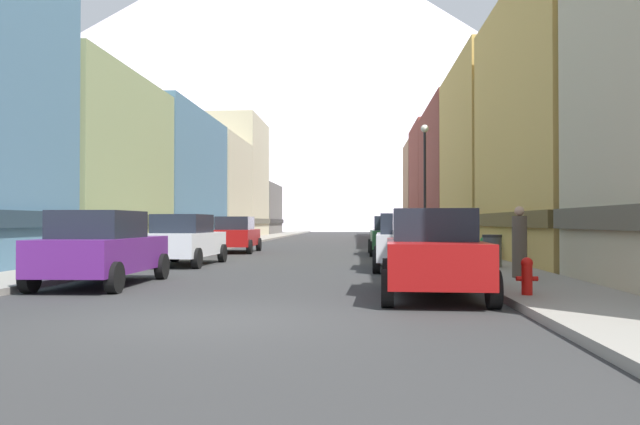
{
  "coord_description": "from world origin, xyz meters",
  "views": [
    {
      "loc": [
        2.29,
        -9.48,
        1.52
      ],
      "look_at": [
        -0.83,
        40.95,
        2.29
      ],
      "focal_mm": 34.84,
      "sensor_mm": 36.0,
      "label": 1
    }
  ],
  "objects_px": {
    "fire_hydrant_near": "(527,275)",
    "streetlamp_right": "(425,168)",
    "car_left_1": "(184,240)",
    "trash_bin_right": "(492,251)",
    "car_right_2": "(391,235)",
    "car_right_1": "(406,241)",
    "pedestrian_1": "(520,244)",
    "potted_plant_0": "(105,248)",
    "car_left_0": "(102,248)",
    "car_right_0": "(433,252)",
    "pedestrian_0": "(138,238)",
    "pedestrian_2": "(92,241)",
    "car_left_2": "(236,234)",
    "potted_plant_1": "(488,247)"
  },
  "relations": [
    {
      "from": "car_right_1",
      "to": "streetlamp_right",
      "type": "height_order",
      "value": "streetlamp_right"
    },
    {
      "from": "car_left_0",
      "to": "fire_hydrant_near",
      "type": "xyz_separation_m",
      "value": [
        9.25,
        -2.53,
        -0.37
      ]
    },
    {
      "from": "car_right_2",
      "to": "car_right_1",
      "type": "bearing_deg",
      "value": -90.02
    },
    {
      "from": "fire_hydrant_near",
      "to": "trash_bin_right",
      "type": "height_order",
      "value": "trash_bin_right"
    },
    {
      "from": "car_left_0",
      "to": "pedestrian_2",
      "type": "distance_m",
      "value": 5.55
    },
    {
      "from": "car_left_1",
      "to": "pedestrian_2",
      "type": "relative_size",
      "value": 2.75
    },
    {
      "from": "car_left_0",
      "to": "potted_plant_0",
      "type": "xyz_separation_m",
      "value": [
        -3.2,
        7.84,
        -0.33
      ]
    },
    {
      "from": "streetlamp_right",
      "to": "potted_plant_0",
      "type": "bearing_deg",
      "value": -152.08
    },
    {
      "from": "car_right_0",
      "to": "pedestrian_0",
      "type": "height_order",
      "value": "car_right_0"
    },
    {
      "from": "car_right_1",
      "to": "pedestrian_1",
      "type": "bearing_deg",
      "value": -60.76
    },
    {
      "from": "trash_bin_right",
      "to": "pedestrian_1",
      "type": "height_order",
      "value": "pedestrian_1"
    },
    {
      "from": "potted_plant_0",
      "to": "potted_plant_1",
      "type": "height_order",
      "value": "potted_plant_1"
    },
    {
      "from": "car_left_0",
      "to": "trash_bin_right",
      "type": "relative_size",
      "value": 4.51
    },
    {
      "from": "car_left_0",
      "to": "potted_plant_0",
      "type": "bearing_deg",
      "value": 112.2
    },
    {
      "from": "car_left_2",
      "to": "streetlamp_right",
      "type": "distance_m",
      "value": 9.81
    },
    {
      "from": "car_right_2",
      "to": "pedestrian_2",
      "type": "bearing_deg",
      "value": -137.26
    },
    {
      "from": "pedestrian_0",
      "to": "car_left_1",
      "type": "bearing_deg",
      "value": -41.68
    },
    {
      "from": "car_right_1",
      "to": "potted_plant_0",
      "type": "distance_m",
      "value": 11.05
    },
    {
      "from": "trash_bin_right",
      "to": "pedestrian_0",
      "type": "xyz_separation_m",
      "value": [
        -12.6,
        4.44,
        0.25
      ]
    },
    {
      "from": "car_left_1",
      "to": "car_right_2",
      "type": "xyz_separation_m",
      "value": [
        7.6,
        7.26,
        0.0
      ]
    },
    {
      "from": "car_right_0",
      "to": "streetlamp_right",
      "type": "bearing_deg",
      "value": 84.49
    },
    {
      "from": "trash_bin_right",
      "to": "potted_plant_1",
      "type": "bearing_deg",
      "value": 80.13
    },
    {
      "from": "car_right_2",
      "to": "pedestrian_2",
      "type": "xyz_separation_m",
      "value": [
        -10.05,
        -9.29,
        -0.0
      ]
    },
    {
      "from": "fire_hydrant_near",
      "to": "trash_bin_right",
      "type": "bearing_deg",
      "value": 82.95
    },
    {
      "from": "car_left_1",
      "to": "car_right_2",
      "type": "height_order",
      "value": "same"
    },
    {
      "from": "car_left_0",
      "to": "car_right_0",
      "type": "distance_m",
      "value": 7.78
    },
    {
      "from": "streetlamp_right",
      "to": "car_right_0",
      "type": "bearing_deg",
      "value": -95.51
    },
    {
      "from": "car_left_1",
      "to": "pedestrian_2",
      "type": "xyz_separation_m",
      "value": [
        -2.45,
        -2.03,
        -0.0
      ]
    },
    {
      "from": "car_left_0",
      "to": "potted_plant_1",
      "type": "distance_m",
      "value": 13.74
    },
    {
      "from": "car_right_2",
      "to": "potted_plant_1",
      "type": "height_order",
      "value": "car_right_2"
    },
    {
      "from": "fire_hydrant_near",
      "to": "streetlamp_right",
      "type": "bearing_deg",
      "value": 90.34
    },
    {
      "from": "potted_plant_0",
      "to": "pedestrian_1",
      "type": "xyz_separation_m",
      "value": [
        13.25,
        -6.71,
        0.39
      ]
    },
    {
      "from": "potted_plant_1",
      "to": "car_left_1",
      "type": "bearing_deg",
      "value": -172.24
    },
    {
      "from": "fire_hydrant_near",
      "to": "potted_plant_0",
      "type": "bearing_deg",
      "value": 140.2
    },
    {
      "from": "trash_bin_right",
      "to": "car_right_0",
      "type": "bearing_deg",
      "value": -111.69
    },
    {
      "from": "car_left_1",
      "to": "potted_plant_0",
      "type": "relative_size",
      "value": 5.33
    },
    {
      "from": "car_right_1",
      "to": "potted_plant_1",
      "type": "bearing_deg",
      "value": 42.83
    },
    {
      "from": "potted_plant_1",
      "to": "pedestrian_2",
      "type": "distance_m",
      "value": 13.71
    },
    {
      "from": "car_left_2",
      "to": "trash_bin_right",
      "type": "relative_size",
      "value": 4.54
    },
    {
      "from": "pedestrian_2",
      "to": "car_right_2",
      "type": "bearing_deg",
      "value": 42.74
    },
    {
      "from": "car_left_1",
      "to": "streetlamp_right",
      "type": "bearing_deg",
      "value": 38.87
    },
    {
      "from": "car_left_1",
      "to": "fire_hydrant_near",
      "type": "distance_m",
      "value": 13.3
    },
    {
      "from": "car_left_1",
      "to": "trash_bin_right",
      "type": "height_order",
      "value": "car_left_1"
    },
    {
      "from": "potted_plant_0",
      "to": "car_left_0",
      "type": "bearing_deg",
      "value": -67.8
    },
    {
      "from": "car_right_2",
      "to": "fire_hydrant_near",
      "type": "relative_size",
      "value": 6.25
    },
    {
      "from": "pedestrian_0",
      "to": "pedestrian_1",
      "type": "xyz_separation_m",
      "value": [
        12.5,
        -8.06,
        0.07
      ]
    },
    {
      "from": "car_right_0",
      "to": "streetlamp_right",
      "type": "height_order",
      "value": "streetlamp_right"
    },
    {
      "from": "car_left_2",
      "to": "car_right_0",
      "type": "distance_m",
      "value": 19.34
    },
    {
      "from": "potted_plant_1",
      "to": "car_left_2",
      "type": "bearing_deg",
      "value": 144.72
    },
    {
      "from": "car_left_1",
      "to": "car_right_2",
      "type": "distance_m",
      "value": 10.51
    }
  ]
}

